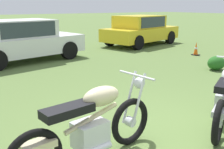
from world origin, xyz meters
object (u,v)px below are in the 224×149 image
object	(u,v)px
car_white	(22,38)
car_yellow	(140,29)
shrub_low	(216,63)
motorcycle_cream	(91,126)
traffic_cone	(196,49)

from	to	relation	value
car_white	car_yellow	distance (m)	6.04
car_white	shrub_low	bearing A→B (deg)	-56.39
motorcycle_cream	car_white	world-z (taller)	car_white
car_white	shrub_low	world-z (taller)	car_white
traffic_cone	car_white	bearing A→B (deg)	156.29
car_white	car_yellow	bearing A→B (deg)	-2.85
car_yellow	shrub_low	xyz separation A→B (m)	(-1.52, -5.41, -0.59)
motorcycle_cream	traffic_cone	distance (m)	8.20
motorcycle_cream	traffic_cone	world-z (taller)	motorcycle_cream
motorcycle_cream	car_yellow	world-z (taller)	car_yellow
shrub_low	traffic_cone	world-z (taller)	traffic_cone
shrub_low	traffic_cone	size ratio (longest dim) A/B	1.11
shrub_low	car_white	bearing A→B (deg)	134.14
motorcycle_cream	shrub_low	distance (m)	5.98
car_yellow	shrub_low	distance (m)	5.65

